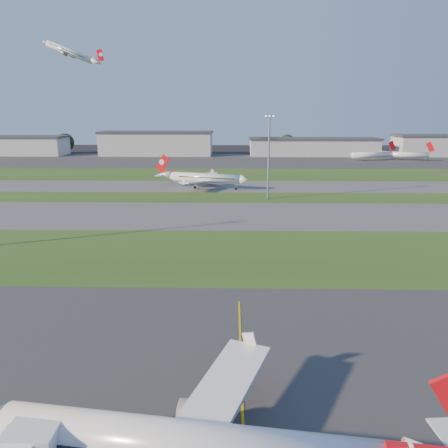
{
  "coord_description": "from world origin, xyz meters",
  "views": [
    {
      "loc": [
        4.03,
        -27.63,
        26.17
      ],
      "look_at": [
        2.47,
        47.84,
        7.0
      ],
      "focal_mm": 35.0,
      "sensor_mm": 36.0,
      "label": 1
    }
  ],
  "objects_px": {
    "airliner_taxiing": "(205,178)",
    "mini_jet_far": "(405,155)",
    "light_mast_centre": "(269,151)",
    "mini_jet_near": "(372,155)"
  },
  "relations": [
    {
      "from": "airliner_taxiing",
      "to": "mini_jet_far",
      "type": "distance_m",
      "value": 146.94
    },
    {
      "from": "light_mast_centre",
      "to": "airliner_taxiing",
      "type": "bearing_deg",
      "value": 136.74
    },
    {
      "from": "airliner_taxiing",
      "to": "light_mast_centre",
      "type": "bearing_deg",
      "value": 154.53
    },
    {
      "from": "airliner_taxiing",
      "to": "light_mast_centre",
      "type": "relative_size",
      "value": 1.24
    },
    {
      "from": "light_mast_centre",
      "to": "mini_jet_far",
      "type": "bearing_deg",
      "value": 53.57
    },
    {
      "from": "airliner_taxiing",
      "to": "mini_jet_near",
      "type": "xyz_separation_m",
      "value": [
        89.78,
        97.42,
        -0.34
      ]
    },
    {
      "from": "mini_jet_far",
      "to": "airliner_taxiing",
      "type": "bearing_deg",
      "value": -116.06
    },
    {
      "from": "airliner_taxiing",
      "to": "light_mast_centre",
      "type": "xyz_separation_m",
      "value": [
        21.17,
        -19.93,
        11.19
      ]
    },
    {
      "from": "airliner_taxiing",
      "to": "mini_jet_near",
      "type": "bearing_deg",
      "value": -114.87
    },
    {
      "from": "airliner_taxiing",
      "to": "mini_jet_far",
      "type": "bearing_deg",
      "value": -119.97
    }
  ]
}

